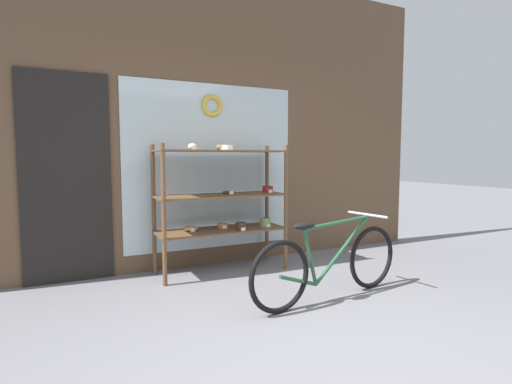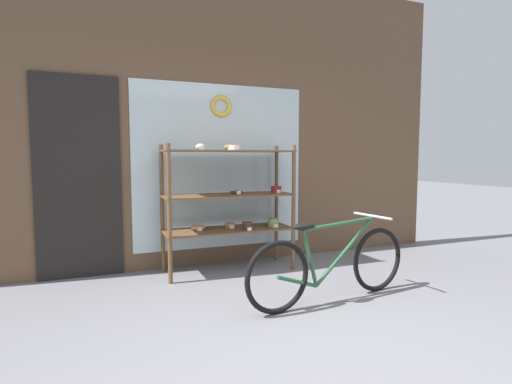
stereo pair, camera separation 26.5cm
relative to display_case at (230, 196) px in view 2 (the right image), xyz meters
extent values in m
plane|color=slate|center=(-0.20, -2.27, -0.83)|extent=(30.00, 30.00, 0.00)
cube|color=brown|center=(-0.20, 0.39, 0.88)|extent=(6.38, 0.08, 3.42)
cube|color=silver|center=(0.00, 0.34, 0.32)|extent=(2.04, 0.02, 1.90)
cube|color=black|center=(-1.54, 0.33, 0.22)|extent=(0.84, 0.03, 2.10)
torus|color=gold|center=(0.00, 0.32, 1.02)|extent=(0.26, 0.06, 0.26)
cylinder|color=brown|center=(-0.71, -0.23, -0.13)|extent=(0.04, 0.04, 1.40)
cylinder|color=brown|center=(0.66, -0.23, -0.13)|extent=(0.04, 0.04, 1.40)
cylinder|color=brown|center=(-0.71, 0.23, -0.13)|extent=(0.04, 0.04, 1.40)
cylinder|color=brown|center=(0.66, 0.23, -0.13)|extent=(0.04, 0.04, 1.40)
cube|color=brown|center=(-0.02, 0.00, -0.37)|extent=(1.42, 0.50, 0.02)
cube|color=brown|center=(-0.02, 0.00, 0.01)|extent=(1.42, 0.50, 0.02)
cube|color=brown|center=(-0.02, 0.00, 0.50)|extent=(1.42, 0.50, 0.02)
ellipsoid|color=brown|center=(0.01, 0.09, 0.54)|extent=(0.09, 0.08, 0.07)
cube|color=white|center=(0.01, 0.04, 0.52)|extent=(0.05, 0.00, 0.04)
ellipsoid|color=beige|center=(-0.30, 0.14, 0.54)|extent=(0.10, 0.09, 0.07)
cube|color=white|center=(-0.30, 0.08, 0.52)|extent=(0.05, 0.00, 0.04)
cylinder|color=maroon|center=(0.57, 0.03, 0.06)|extent=(0.12, 0.12, 0.07)
cube|color=white|center=(0.57, -0.04, 0.04)|extent=(0.05, 0.00, 0.04)
cylinder|color=#7A995B|center=(0.50, -0.05, -0.31)|extent=(0.13, 0.13, 0.10)
cube|color=white|center=(0.50, -0.12, -0.34)|extent=(0.05, 0.00, 0.04)
cylinder|color=#C67F42|center=(0.02, 0.07, -0.34)|extent=(0.11, 0.11, 0.05)
cube|color=white|center=(0.02, 0.01, -0.34)|extent=(0.05, 0.00, 0.04)
cylinder|color=beige|center=(0.02, -0.09, 0.53)|extent=(0.13, 0.13, 0.05)
cube|color=white|center=(0.02, -0.16, 0.52)|extent=(0.05, 0.00, 0.04)
torus|color=tan|center=(-0.35, 0.07, -0.34)|extent=(0.16, 0.16, 0.05)
cube|color=white|center=(-0.35, -0.01, -0.34)|extent=(0.05, 0.00, 0.04)
cylinder|color=#422619|center=(0.15, -0.14, -0.32)|extent=(0.11, 0.11, 0.09)
cube|color=white|center=(0.15, -0.20, -0.34)|extent=(0.05, 0.00, 0.04)
torus|color=#4C2D1E|center=(0.10, 0.07, 0.04)|extent=(0.14, 0.14, 0.03)
cube|color=white|center=(0.10, -0.01, 0.04)|extent=(0.05, 0.00, 0.04)
torus|color=black|center=(-0.04, -1.33, -0.53)|extent=(0.60, 0.13, 0.60)
torus|color=black|center=(1.07, -1.18, -0.53)|extent=(0.60, 0.13, 0.60)
cylinder|color=#235133|center=(0.66, -1.23, -0.40)|extent=(0.66, 0.12, 0.56)
cylinder|color=#235133|center=(0.60, -1.24, -0.15)|extent=(0.78, 0.14, 0.07)
cylinder|color=#235133|center=(0.28, -1.29, -0.42)|extent=(0.17, 0.06, 0.50)
cylinder|color=#235133|center=(0.15, -1.30, -0.60)|extent=(0.40, 0.09, 0.17)
ellipsoid|color=black|center=(0.21, -1.30, -0.14)|extent=(0.23, 0.12, 0.06)
cylinder|color=#B2B2B7|center=(0.98, -1.19, -0.11)|extent=(0.09, 0.46, 0.02)
camera|label=1|loc=(-1.61, -4.06, 0.43)|focal=28.00mm
camera|label=2|loc=(-1.37, -4.16, 0.43)|focal=28.00mm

